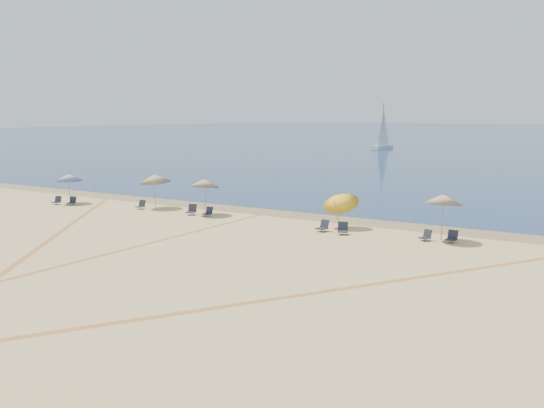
{
  "coord_description": "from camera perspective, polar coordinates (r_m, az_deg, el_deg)",
  "views": [
    {
      "loc": [
        18.73,
        -10.82,
        6.83
      ],
      "look_at": [
        0.0,
        20.0,
        1.3
      ],
      "focal_mm": 38.81,
      "sensor_mm": 36.0,
      "label": 1
    }
  ],
  "objects": [
    {
      "name": "chair_4",
      "position": [
        39.89,
        -6.21,
        -0.79
      ],
      "size": [
        0.53,
        0.62,
        0.63
      ],
      "rotation": [
        0.0,
        0.0,
        -0.02
      ],
      "color": "black",
      "rests_on": "ground"
    },
    {
      "name": "chair_3",
      "position": [
        40.65,
        -7.8,
        -0.59
      ],
      "size": [
        0.75,
        0.83,
        0.72
      ],
      "rotation": [
        0.0,
        0.0,
        0.27
      ],
      "color": "black",
      "rests_on": "ground"
    },
    {
      "name": "umbrella_2",
      "position": [
        40.38,
        -6.59,
        2.02
      ],
      "size": [
        2.17,
        2.22,
        2.55
      ],
      "color": "gray",
      "rests_on": "ground"
    },
    {
      "name": "umbrella_3",
      "position": [
        35.58,
        6.64,
        0.41
      ],
      "size": [
        2.17,
        2.17,
        2.49
      ],
      "color": "gray",
      "rests_on": "ground"
    },
    {
      "name": "chair_1",
      "position": [
        47.13,
        -18.83,
        0.26
      ],
      "size": [
        0.68,
        0.74,
        0.63
      ],
      "rotation": [
        0.0,
        0.0,
        0.31
      ],
      "color": "black",
      "rests_on": "ground"
    },
    {
      "name": "tire_tracks",
      "position": [
        29.4,
        -12.4,
        -4.92
      ],
      "size": [
        56.74,
        42.75,
        0.0
      ],
      "color": "tan",
      "rests_on": "ground"
    },
    {
      "name": "chair_6",
      "position": [
        33.97,
        6.89,
        -2.42
      ],
      "size": [
        0.8,
        0.85,
        0.7
      ],
      "rotation": [
        0.0,
        0.0,
        0.41
      ],
      "color": "black",
      "rests_on": "ground"
    },
    {
      "name": "chair_2",
      "position": [
        43.81,
        -12.59,
        -0.09
      ],
      "size": [
        0.58,
        0.66,
        0.64
      ],
      "rotation": [
        0.0,
        0.0,
        0.09
      ],
      "color": "black",
      "rests_on": "ground"
    },
    {
      "name": "wet_sand",
      "position": [
        40.12,
        2.97,
        -1.09
      ],
      "size": [
        500.0,
        500.0,
        0.0
      ],
      "primitive_type": "plane",
      "color": "olive",
      "rests_on": "ground"
    },
    {
      "name": "chair_8",
      "position": [
        33.05,
        17.06,
        -3.09
      ],
      "size": [
        0.59,
        0.68,
        0.66
      ],
      "rotation": [
        0.0,
        0.0,
        -0.07
      ],
      "color": "black",
      "rests_on": "ground"
    },
    {
      "name": "chair_0",
      "position": [
        47.78,
        -20.13,
        0.3
      ],
      "size": [
        0.67,
        0.73,
        0.63
      ],
      "rotation": [
        0.0,
        0.0,
        0.26
      ],
      "color": "black",
      "rests_on": "ground"
    },
    {
      "name": "chair_5",
      "position": [
        34.67,
        4.98,
        -2.17
      ],
      "size": [
        0.7,
        0.77,
        0.68
      ],
      "rotation": [
        0.0,
        0.0,
        -0.22
      ],
      "color": "black",
      "rests_on": "ground"
    },
    {
      "name": "sailboat_1",
      "position": [
        119.62,
        10.72,
        6.61
      ],
      "size": [
        2.44,
        6.3,
        9.14
      ],
      "rotation": [
        0.0,
        0.0,
        -0.15
      ],
      "color": "white",
      "rests_on": "ocean"
    },
    {
      "name": "umbrella_4",
      "position": [
        33.02,
        16.25,
        0.46
      ],
      "size": [
        2.12,
        2.16,
        2.65
      ],
      "color": "gray",
      "rests_on": "ground"
    },
    {
      "name": "umbrella_1",
      "position": [
        43.78,
        -11.3,
        2.46
      ],
      "size": [
        2.25,
        2.3,
        2.58
      ],
      "color": "gray",
      "rests_on": "ground"
    },
    {
      "name": "chair_7",
      "position": [
        33.12,
        14.71,
        -3.0
      ],
      "size": [
        0.69,
        0.74,
        0.61
      ],
      "rotation": [
        0.0,
        0.0,
        -0.4
      ],
      "color": "black",
      "rests_on": "ground"
    },
    {
      "name": "umbrella_0",
      "position": [
        47.87,
        -19.11,
        2.47
      ],
      "size": [
        2.07,
        2.07,
        2.36
      ],
      "color": "gray",
      "rests_on": "ground"
    }
  ]
}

